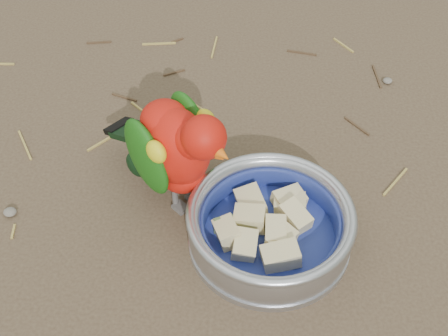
# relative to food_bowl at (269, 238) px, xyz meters

# --- Properties ---
(ground) EXTENTS (60.00, 60.00, 0.00)m
(ground) POSITION_rel_food_bowl_xyz_m (-0.01, 0.01, -0.01)
(ground) COLOR brown
(food_bowl) EXTENTS (0.21, 0.21, 0.02)m
(food_bowl) POSITION_rel_food_bowl_xyz_m (0.00, 0.00, 0.00)
(food_bowl) COLOR #B2B2BA
(food_bowl) RESTS_ON ground
(bowl_wall) EXTENTS (0.21, 0.21, 0.04)m
(bowl_wall) POSITION_rel_food_bowl_xyz_m (0.00, 0.00, 0.03)
(bowl_wall) COLOR #B2B2BA
(bowl_wall) RESTS_ON food_bowl
(fruit_wedges) EXTENTS (0.13, 0.13, 0.03)m
(fruit_wedges) POSITION_rel_food_bowl_xyz_m (-0.00, 0.00, 0.02)
(fruit_wedges) COLOR beige
(fruit_wedges) RESTS_ON food_bowl
(lory_parrot) EXTENTS (0.23, 0.22, 0.17)m
(lory_parrot) POSITION_rel_food_bowl_xyz_m (-0.12, 0.07, 0.08)
(lory_parrot) COLOR red
(lory_parrot) RESTS_ON ground
(ground_debris) EXTENTS (0.90, 0.80, 0.01)m
(ground_debris) POSITION_rel_food_bowl_xyz_m (0.01, 0.03, -0.01)
(ground_debris) COLOR #AE9445
(ground_debris) RESTS_ON ground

